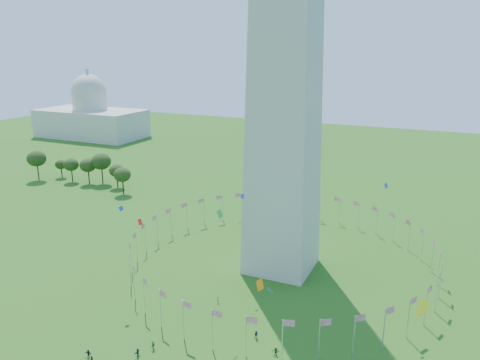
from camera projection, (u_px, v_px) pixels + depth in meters
flag_ring at (281, 252)px, 126.59m from camera, size 80.24×80.24×9.00m
capitol_building at (90, 102)px, 307.00m from camera, size 70.00×35.00×46.00m
kites_aloft at (269, 257)px, 94.18m from camera, size 110.93×81.36×28.39m
tree_line_west at (83, 171)px, 204.05m from camera, size 56.08×16.49×13.22m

